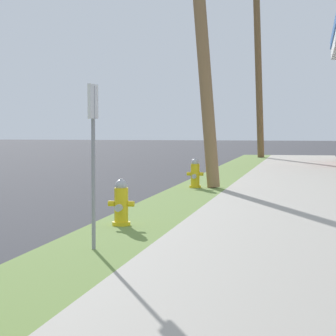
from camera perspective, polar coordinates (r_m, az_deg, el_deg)
fire_hydrant_second at (r=12.52m, az=-3.41°, el=-2.70°), size 0.42×0.38×0.74m
fire_hydrant_third at (r=19.87m, az=1.97°, el=-0.50°), size 0.42×0.37×0.74m
utility_pole_midground at (r=20.18m, az=2.36°, el=10.90°), size 1.60×0.71×8.45m
utility_pole_background at (r=38.11m, az=6.55°, el=7.30°), size 1.21×0.92×8.50m
street_sign_post at (r=10.12m, az=-5.43°, el=2.64°), size 0.05×0.36×2.12m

